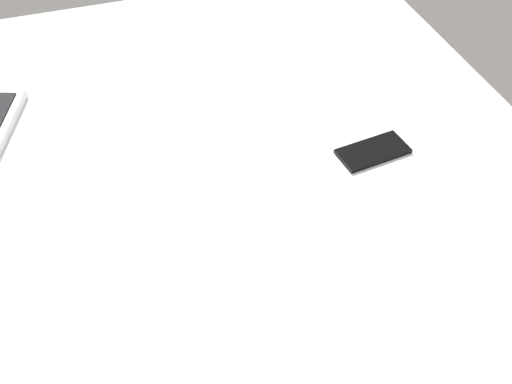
% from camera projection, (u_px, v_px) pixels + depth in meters
% --- Properties ---
extents(bed_mattress, '(1.80, 1.40, 0.18)m').
position_uv_depth(bed_mattress, '(223.00, 278.00, 1.08)').
color(bed_mattress, white).
rests_on(bed_mattress, ground).
extents(cell_phone, '(0.08, 0.15, 0.01)m').
position_uv_depth(cell_phone, '(373.00, 151.00, 1.18)').
color(cell_phone, black).
rests_on(cell_phone, bed_mattress).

